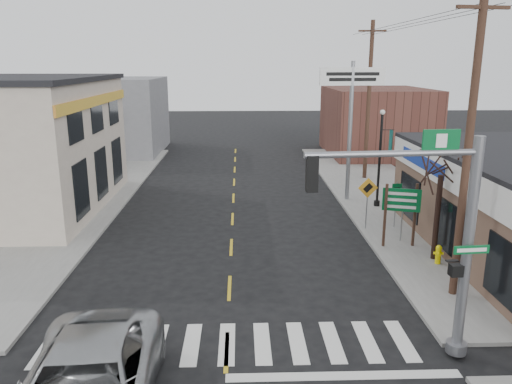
{
  "coord_description": "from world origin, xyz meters",
  "views": [
    {
      "loc": [
        0.42,
        -12.18,
        7.72
      ],
      "look_at": [
        1.02,
        6.65,
        2.8
      ],
      "focal_mm": 35.0,
      "sensor_mm": 36.0,
      "label": 1
    }
  ],
  "objects_px": {
    "guide_sign": "(401,206)",
    "utility_pole_far": "(369,100)",
    "bare_tree": "(443,159)",
    "dance_center_sign": "(351,98)",
    "traffic_signal_pole": "(442,226)",
    "lamp_post": "(381,151)",
    "fire_hydrant": "(438,254)",
    "utility_pole_near": "(468,147)"
  },
  "relations": [
    {
      "from": "bare_tree",
      "to": "guide_sign",
      "type": "bearing_deg",
      "value": 124.73
    },
    {
      "from": "lamp_post",
      "to": "fire_hydrant",
      "type": "bearing_deg",
      "value": -70.96
    },
    {
      "from": "traffic_signal_pole",
      "to": "bare_tree",
      "type": "bearing_deg",
      "value": 63.83
    },
    {
      "from": "lamp_post",
      "to": "dance_center_sign",
      "type": "distance_m",
      "value": 3.34
    },
    {
      "from": "fire_hydrant",
      "to": "utility_pole_far",
      "type": "distance_m",
      "value": 15.65
    },
    {
      "from": "fire_hydrant",
      "to": "dance_center_sign",
      "type": "relative_size",
      "value": 0.1
    },
    {
      "from": "traffic_signal_pole",
      "to": "guide_sign",
      "type": "distance_m",
      "value": 8.37
    },
    {
      "from": "bare_tree",
      "to": "utility_pole_near",
      "type": "distance_m",
      "value": 3.27
    },
    {
      "from": "dance_center_sign",
      "to": "utility_pole_far",
      "type": "xyz_separation_m",
      "value": [
        2.33,
        5.37,
        -0.47
      ]
    },
    {
      "from": "fire_hydrant",
      "to": "bare_tree",
      "type": "bearing_deg",
      "value": 87.32
    },
    {
      "from": "fire_hydrant",
      "to": "lamp_post",
      "type": "relative_size",
      "value": 0.14
    },
    {
      "from": "lamp_post",
      "to": "dance_center_sign",
      "type": "bearing_deg",
      "value": 151.82
    },
    {
      "from": "guide_sign",
      "to": "utility_pole_far",
      "type": "bearing_deg",
      "value": 98.56
    },
    {
      "from": "lamp_post",
      "to": "bare_tree",
      "type": "distance_m",
      "value": 7.61
    },
    {
      "from": "lamp_post",
      "to": "utility_pole_near",
      "type": "bearing_deg",
      "value": -73.85
    },
    {
      "from": "guide_sign",
      "to": "utility_pole_near",
      "type": "xyz_separation_m",
      "value": [
        0.47,
        -4.48,
        3.25
      ]
    },
    {
      "from": "lamp_post",
      "to": "dance_center_sign",
      "type": "xyz_separation_m",
      "value": [
        -1.4,
        1.45,
        2.66
      ]
    },
    {
      "from": "guide_sign",
      "to": "dance_center_sign",
      "type": "relative_size",
      "value": 0.36
    },
    {
      "from": "guide_sign",
      "to": "dance_center_sign",
      "type": "bearing_deg",
      "value": 110.72
    },
    {
      "from": "bare_tree",
      "to": "utility_pole_far",
      "type": "bearing_deg",
      "value": 87.05
    },
    {
      "from": "dance_center_sign",
      "to": "utility_pole_near",
      "type": "distance_m",
      "value": 12.13
    },
    {
      "from": "traffic_signal_pole",
      "to": "fire_hydrant",
      "type": "xyz_separation_m",
      "value": [
        2.58,
        6.07,
        -3.19
      ]
    },
    {
      "from": "traffic_signal_pole",
      "to": "dance_center_sign",
      "type": "distance_m",
      "value": 15.75
    },
    {
      "from": "fire_hydrant",
      "to": "utility_pole_far",
      "type": "relative_size",
      "value": 0.07
    },
    {
      "from": "guide_sign",
      "to": "lamp_post",
      "type": "height_order",
      "value": "lamp_post"
    },
    {
      "from": "guide_sign",
      "to": "fire_hydrant",
      "type": "xyz_separation_m",
      "value": [
        0.96,
        -1.93,
        -1.36
      ]
    },
    {
      "from": "fire_hydrant",
      "to": "utility_pole_far",
      "type": "height_order",
      "value": "utility_pole_far"
    },
    {
      "from": "traffic_signal_pole",
      "to": "utility_pole_near",
      "type": "height_order",
      "value": "utility_pole_near"
    },
    {
      "from": "traffic_signal_pole",
      "to": "lamp_post",
      "type": "bearing_deg",
      "value": 75.71
    },
    {
      "from": "utility_pole_near",
      "to": "utility_pole_far",
      "type": "xyz_separation_m",
      "value": [
        1.25,
        17.44,
        0.19
      ]
    },
    {
      "from": "guide_sign",
      "to": "utility_pole_far",
      "type": "distance_m",
      "value": 13.51
    },
    {
      "from": "guide_sign",
      "to": "traffic_signal_pole",
      "type": "bearing_deg",
      "value": -85.36
    },
    {
      "from": "traffic_signal_pole",
      "to": "utility_pole_near",
      "type": "distance_m",
      "value": 4.33
    },
    {
      "from": "guide_sign",
      "to": "bare_tree",
      "type": "distance_m",
      "value": 2.83
    },
    {
      "from": "traffic_signal_pole",
      "to": "utility_pole_far",
      "type": "height_order",
      "value": "utility_pole_far"
    },
    {
      "from": "guide_sign",
      "to": "lamp_post",
      "type": "relative_size",
      "value": 0.52
    },
    {
      "from": "guide_sign",
      "to": "bare_tree",
      "type": "relative_size",
      "value": 0.53
    },
    {
      "from": "bare_tree",
      "to": "utility_pole_far",
      "type": "relative_size",
      "value": 0.5
    },
    {
      "from": "bare_tree",
      "to": "utility_pole_far",
      "type": "height_order",
      "value": "utility_pole_far"
    },
    {
      "from": "guide_sign",
      "to": "bare_tree",
      "type": "bearing_deg",
      "value": -39.14
    },
    {
      "from": "dance_center_sign",
      "to": "bare_tree",
      "type": "relative_size",
      "value": 1.5
    },
    {
      "from": "guide_sign",
      "to": "lamp_post",
      "type": "distance_m",
      "value": 6.31
    }
  ]
}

